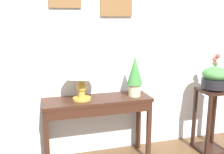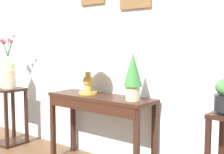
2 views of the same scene
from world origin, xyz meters
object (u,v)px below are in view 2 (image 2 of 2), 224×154
object	(u,v)px
console_table	(99,107)
flower_vase_tall_left	(8,72)
table_lamp	(88,64)
pedestal_stand_left	(10,116)
potted_plant_on_console	(133,74)

from	to	relation	value
console_table	flower_vase_tall_left	bearing A→B (deg)	-174.70
table_lamp	pedestal_stand_left	size ratio (longest dim) A/B	0.62
flower_vase_tall_left	pedestal_stand_left	bearing A→B (deg)	40.55
console_table	table_lamp	distance (m)	0.46
potted_plant_on_console	pedestal_stand_left	size ratio (longest dim) A/B	0.63
potted_plant_on_console	pedestal_stand_left	distance (m)	1.91
pedestal_stand_left	flower_vase_tall_left	xyz separation A→B (m)	(-0.00, -0.00, 0.57)
table_lamp	pedestal_stand_left	world-z (taller)	table_lamp
table_lamp	potted_plant_on_console	xyz separation A→B (m)	(0.59, -0.03, -0.07)
potted_plant_on_console	flower_vase_tall_left	distance (m)	1.81
console_table	flower_vase_tall_left	xyz separation A→B (m)	(-1.38, -0.13, 0.30)
flower_vase_tall_left	potted_plant_on_console	bearing A→B (deg)	3.89
table_lamp	potted_plant_on_console	world-z (taller)	potted_plant_on_console
pedestal_stand_left	console_table	bearing A→B (deg)	5.27
flower_vase_tall_left	table_lamp	bearing A→B (deg)	7.06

